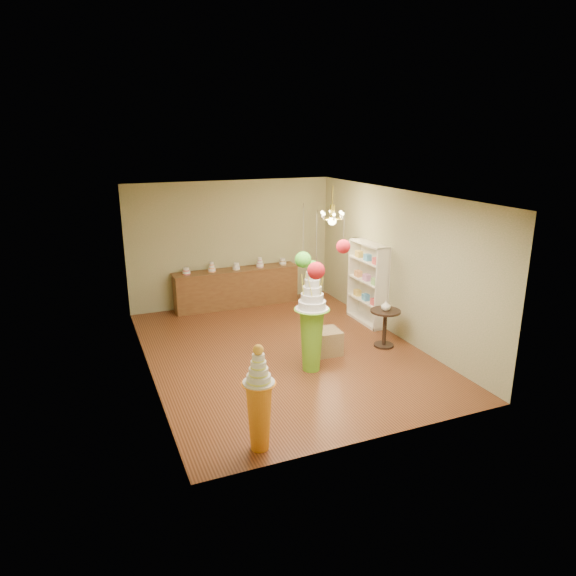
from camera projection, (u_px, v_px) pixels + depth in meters
name	position (u px, v px, depth m)	size (l,w,h in m)	color
floor	(283.00, 351.00, 9.93)	(6.50, 6.50, 0.00)	#5B2F19
ceiling	(282.00, 195.00, 9.07)	(6.50, 6.50, 0.00)	silver
wall_back	(232.00, 243.00, 12.37)	(5.00, 0.04, 3.00)	gray
wall_front	(377.00, 338.00, 6.62)	(5.00, 0.04, 3.00)	gray
wall_left	(144.00, 292.00, 8.58)	(0.04, 6.50, 3.00)	gray
wall_right	(396.00, 264.00, 10.42)	(0.04, 6.50, 3.00)	gray
pedestal_green	(312.00, 326.00, 8.91)	(0.65, 0.65, 2.00)	#68B026
pedestal_orange	(259.00, 407.00, 6.69)	(0.47, 0.47, 1.49)	orange
burlap_riser	(326.00, 342.00, 9.78)	(0.52, 0.52, 0.47)	#90764E
sideboard	(237.00, 287.00, 12.42)	(3.04, 0.54, 1.16)	brown
shelving_unit	(368.00, 283.00, 11.24)	(0.33, 1.20, 1.80)	silver
round_table	(385.00, 323.00, 10.03)	(0.64, 0.64, 0.75)	black
vase	(386.00, 306.00, 9.92)	(0.18, 0.18, 0.19)	silver
pom_red_left	(316.00, 271.00, 7.51)	(0.26, 0.26, 1.02)	#383528
pom_green_mid	(303.00, 260.00, 8.23)	(0.27, 0.27, 1.04)	#383528
pom_red_right	(343.00, 246.00, 7.40)	(0.21, 0.21, 0.63)	#383528
chandelier	(332.00, 218.00, 10.94)	(0.65, 0.65, 0.85)	#D7C44C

